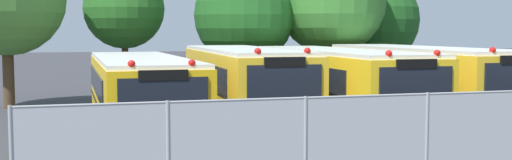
% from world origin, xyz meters
% --- Properties ---
extents(ground_plane, '(160.00, 160.00, 0.00)m').
position_xyz_m(ground_plane, '(0.00, 0.00, 0.00)').
color(ground_plane, '#38383D').
extents(school_bus_0, '(2.85, 10.35, 2.54)m').
position_xyz_m(school_bus_0, '(-4.86, -0.16, 1.34)').
color(school_bus_0, yellow).
rests_on(school_bus_0, ground_plane).
extents(school_bus_1, '(2.64, 9.50, 2.79)m').
position_xyz_m(school_bus_1, '(-1.54, -0.08, 1.46)').
color(school_bus_1, yellow).
rests_on(school_bus_1, ground_plane).
extents(school_bus_2, '(2.65, 10.79, 2.73)m').
position_xyz_m(school_bus_2, '(1.66, -0.21, 1.44)').
color(school_bus_2, yellow).
rests_on(school_bus_2, ground_plane).
extents(school_bus_3, '(2.77, 10.69, 2.78)m').
position_xyz_m(school_bus_3, '(4.91, -0.14, 1.46)').
color(school_bus_3, yellow).
rests_on(school_bus_3, ground_plane).
extents(tree_1, '(3.73, 3.73, 6.13)m').
position_xyz_m(tree_1, '(-4.64, 9.52, 4.24)').
color(tree_1, '#4C3823').
rests_on(tree_1, ground_plane).
extents(tree_2, '(4.57, 4.57, 6.21)m').
position_xyz_m(tree_2, '(0.39, 7.44, 3.89)').
color(tree_2, '#4C3823').
rests_on(tree_2, ground_plane).
extents(tree_4, '(4.76, 4.76, 6.19)m').
position_xyz_m(tree_4, '(7.88, 9.36, 3.82)').
color(tree_4, '#4C3823').
rests_on(tree_4, ground_plane).
extents(chainlink_fence, '(16.12, 0.07, 1.94)m').
position_xyz_m(chainlink_fence, '(0.32, -8.13, 1.01)').
color(chainlink_fence, '#9EA0A3').
rests_on(chainlink_fence, ground_plane).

